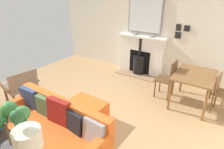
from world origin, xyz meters
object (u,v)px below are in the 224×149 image
Objects in this scene: fireplace at (141,57)px; mantel_bowl_far at (151,36)px; ottoman at (84,111)px; console_table at (1,146)px; dining_chair_by_back_wall at (221,90)px; armchair_accent at (21,84)px; dining_table at (194,78)px; table_lamp_far_end at (28,139)px; potted_plant at (6,127)px; mantel_bowl_near at (135,34)px; dining_chair_near_fireplace at (169,77)px; sofa at (51,131)px.

fireplace is 9.81× the size of mantel_bowl_far.
ottoman is 1.56m from console_table.
armchair_accent is at bearing -62.07° from dining_chair_by_back_wall.
fireplace is 1.36× the size of dining_table.
table_lamp_far_end is (4.24, 0.53, -0.06)m from mantel_bowl_far.
potted_plant is (4.25, 0.51, 0.63)m from fireplace.
mantel_bowl_near is at bearing -117.01° from dining_table.
dining_chair_near_fireplace is at bearing 54.92° from mantel_bowl_near.
sofa is (3.53, -0.12, -0.80)m from mantel_bowl_far.
fireplace reaches higher than dining_table.
console_table is (4.24, 0.39, -0.51)m from mantel_bowl_near.
armchair_accent reaches higher than dining_table.
potted_plant reaches higher than table_lamp_far_end.
sofa is 2.10× the size of dining_chair_near_fireplace.
potted_plant reaches higher than dining_table.
mantel_bowl_near is at bearing -172.51° from ottoman.
fireplace is 3.52m from sofa.
dining_table is 0.53m from dining_chair_near_fireplace.
table_lamp_far_end is at bearing 90.00° from console_table.
dining_chair_by_back_wall is (-3.27, 2.06, -0.15)m from console_table.
fireplace reaches higher than armchair_accent.
mantel_bowl_near is 4.33m from potted_plant.
fireplace reaches higher than console_table.
dining_chair_by_back_wall is at bearing 63.52° from mantel_bowl_far.
table_lamp_far_end is at bearing 13.80° from mantel_bowl_near.
sofa is at bearing 69.78° from armchair_accent.
armchair_accent reaches higher than console_table.
console_table is at bearing 51.40° from armchair_accent.
mantel_bowl_far is 4.27m from table_lamp_far_end.
mantel_bowl_far is 0.07× the size of sofa.
fireplace is 0.70m from mantel_bowl_near.
sofa is at bearing 2.20° from ottoman.
dining_chair_by_back_wall is at bearing 147.86° from console_table.
dining_chair_by_back_wall is at bearing 152.67° from potted_plant.
dining_chair_by_back_wall is at bearing 90.72° from dining_chair_near_fireplace.
mantel_bowl_near is at bearing -90.00° from mantel_bowl_far.
dining_table is at bearing 138.39° from ottoman.
sofa is at bearing -137.31° from table_lamp_far_end.
armchair_accent is 1.71× the size of table_lamp_far_end.
ottoman is 1.64m from armchair_accent.
sofa is at bearing -21.45° from dining_chair_near_fireplace.
table_lamp_far_end is 0.30m from potted_plant.
mantel_bowl_far is at bearing 148.93° from armchair_accent.
sofa is at bearing -38.70° from dining_chair_by_back_wall.
dining_chair_near_fireplace is (0.96, 1.16, 0.04)m from fireplace.
dining_table is 1.24× the size of dining_chair_by_back_wall.
mantel_bowl_far is 1.46m from dining_chair_near_fireplace.
fireplace is 1.69× the size of dining_chair_by_back_wall.
dining_chair_near_fireplace is (-3.26, 0.35, -0.56)m from table_lamp_far_end.
armchair_accent is at bearing -53.65° from dining_chair_near_fireplace.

